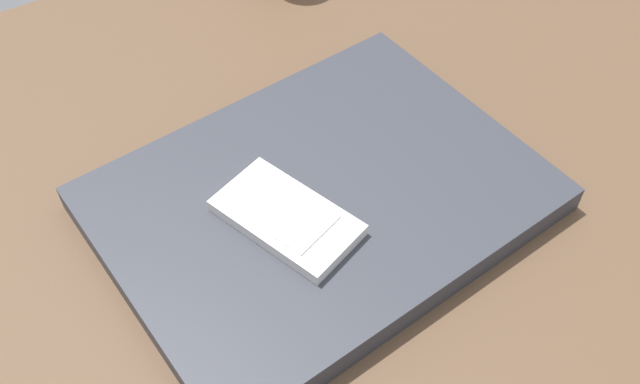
% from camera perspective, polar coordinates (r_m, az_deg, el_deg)
% --- Properties ---
extents(desk_surface, '(1.20, 0.80, 0.03)m').
position_cam_1_polar(desk_surface, '(0.61, 5.98, 0.63)').
color(desk_surface, brown).
rests_on(desk_surface, ground).
extents(laptop_closed, '(0.35, 0.28, 0.02)m').
position_cam_1_polar(laptop_closed, '(0.56, 0.00, -0.53)').
color(laptop_closed, '#33353D').
rests_on(laptop_closed, desk_surface).
extents(cell_phone_on_laptop, '(0.09, 0.12, 0.01)m').
position_cam_1_polar(cell_phone_on_laptop, '(0.53, -2.69, -2.03)').
color(cell_phone_on_laptop, silver).
rests_on(cell_phone_on_laptop, laptop_closed).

